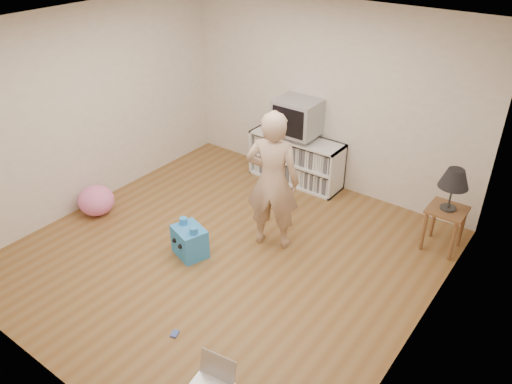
{
  "coord_description": "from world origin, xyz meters",
  "views": [
    {
      "loc": [
        3.11,
        -3.59,
        3.64
      ],
      "look_at": [
        0.15,
        0.4,
        0.72
      ],
      "focal_mm": 35.0,
      "sensor_mm": 36.0,
      "label": 1
    }
  ],
  "objects_px": {
    "media_unit": "(297,159)",
    "plush_pink": "(96,200)",
    "crt_tv": "(298,117)",
    "table_lamp": "(454,179)",
    "laptop": "(214,377)",
    "plush_blue": "(190,241)",
    "side_table": "(445,218)",
    "dvd_deck": "(297,135)",
    "person": "(273,181)"
  },
  "relations": [
    {
      "from": "dvd_deck",
      "to": "plush_pink",
      "type": "height_order",
      "value": "dvd_deck"
    },
    {
      "from": "table_lamp",
      "to": "plush_blue",
      "type": "height_order",
      "value": "table_lamp"
    },
    {
      "from": "person",
      "to": "plush_blue",
      "type": "bearing_deg",
      "value": 29.85
    },
    {
      "from": "side_table",
      "to": "plush_pink",
      "type": "distance_m",
      "value": 4.41
    },
    {
      "from": "plush_blue",
      "to": "person",
      "type": "bearing_deg",
      "value": 68.76
    },
    {
      "from": "media_unit",
      "to": "plush_pink",
      "type": "distance_m",
      "value": 2.87
    },
    {
      "from": "dvd_deck",
      "to": "table_lamp",
      "type": "xyz_separation_m",
      "value": [
        2.31,
        -0.37,
        0.21
      ]
    },
    {
      "from": "side_table",
      "to": "laptop",
      "type": "bearing_deg",
      "value": -106.3
    },
    {
      "from": "laptop",
      "to": "plush_pink",
      "type": "distance_m",
      "value": 3.24
    },
    {
      "from": "crt_tv",
      "to": "person",
      "type": "height_order",
      "value": "person"
    },
    {
      "from": "table_lamp",
      "to": "plush_pink",
      "type": "xyz_separation_m",
      "value": [
        -3.94,
        -1.97,
        -0.74
      ]
    },
    {
      "from": "side_table",
      "to": "laptop",
      "type": "relative_size",
      "value": 1.41
    },
    {
      "from": "laptop",
      "to": "plush_pink",
      "type": "xyz_separation_m",
      "value": [
        -3.03,
        1.14,
        0.13
      ]
    },
    {
      "from": "crt_tv",
      "to": "table_lamp",
      "type": "height_order",
      "value": "crt_tv"
    },
    {
      "from": "dvd_deck",
      "to": "side_table",
      "type": "bearing_deg",
      "value": -9.12
    },
    {
      "from": "media_unit",
      "to": "dvd_deck",
      "type": "xyz_separation_m",
      "value": [
        -0.0,
        -0.02,
        0.39
      ]
    },
    {
      "from": "crt_tv",
      "to": "plush_blue",
      "type": "xyz_separation_m",
      "value": [
        -0.02,
        -2.26,
        -0.83
      ]
    },
    {
      "from": "plush_blue",
      "to": "crt_tv",
      "type": "bearing_deg",
      "value": 107.59
    },
    {
      "from": "side_table",
      "to": "plush_blue",
      "type": "relative_size",
      "value": 1.19
    },
    {
      "from": "table_lamp",
      "to": "side_table",
      "type": "bearing_deg",
      "value": 0.0
    },
    {
      "from": "crt_tv",
      "to": "person",
      "type": "bearing_deg",
      "value": -67.69
    },
    {
      "from": "media_unit",
      "to": "laptop",
      "type": "height_order",
      "value": "media_unit"
    },
    {
      "from": "dvd_deck",
      "to": "laptop",
      "type": "bearing_deg",
      "value": -68.14
    },
    {
      "from": "crt_tv",
      "to": "table_lamp",
      "type": "bearing_deg",
      "value": -9.04
    },
    {
      "from": "table_lamp",
      "to": "laptop",
      "type": "relative_size",
      "value": 1.32
    },
    {
      "from": "side_table",
      "to": "laptop",
      "type": "height_order",
      "value": "side_table"
    },
    {
      "from": "side_table",
      "to": "plush_pink",
      "type": "relative_size",
      "value": 1.18
    },
    {
      "from": "side_table",
      "to": "table_lamp",
      "type": "bearing_deg",
      "value": 0.0
    },
    {
      "from": "table_lamp",
      "to": "dvd_deck",
      "type": "bearing_deg",
      "value": 170.88
    },
    {
      "from": "person",
      "to": "plush_pink",
      "type": "height_order",
      "value": "person"
    },
    {
      "from": "person",
      "to": "plush_blue",
      "type": "relative_size",
      "value": 3.71
    },
    {
      "from": "person",
      "to": "laptop",
      "type": "height_order",
      "value": "person"
    },
    {
      "from": "laptop",
      "to": "table_lamp",
      "type": "bearing_deg",
      "value": 65.47
    },
    {
      "from": "side_table",
      "to": "person",
      "type": "bearing_deg",
      "value": -146.43
    },
    {
      "from": "plush_blue",
      "to": "dvd_deck",
      "type": "bearing_deg",
      "value": 107.59
    },
    {
      "from": "media_unit",
      "to": "plush_pink",
      "type": "xyz_separation_m",
      "value": [
        -1.63,
        -2.36,
        -0.15
      ]
    },
    {
      "from": "side_table",
      "to": "plush_blue",
      "type": "height_order",
      "value": "side_table"
    },
    {
      "from": "plush_pink",
      "to": "plush_blue",
      "type": "bearing_deg",
      "value": 2.71
    },
    {
      "from": "person",
      "to": "dvd_deck",
      "type": "bearing_deg",
      "value": -88.53
    },
    {
      "from": "media_unit",
      "to": "crt_tv",
      "type": "bearing_deg",
      "value": -90.0
    },
    {
      "from": "media_unit",
      "to": "table_lamp",
      "type": "relative_size",
      "value": 2.72
    },
    {
      "from": "table_lamp",
      "to": "laptop",
      "type": "bearing_deg",
      "value": -106.3
    },
    {
      "from": "crt_tv",
      "to": "plush_blue",
      "type": "distance_m",
      "value": 2.41
    },
    {
      "from": "crt_tv",
      "to": "plush_pink",
      "type": "relative_size",
      "value": 1.28
    },
    {
      "from": "dvd_deck",
      "to": "table_lamp",
      "type": "height_order",
      "value": "table_lamp"
    },
    {
      "from": "media_unit",
      "to": "plush_blue",
      "type": "height_order",
      "value": "media_unit"
    },
    {
      "from": "crt_tv",
      "to": "side_table",
      "type": "bearing_deg",
      "value": -9.04
    },
    {
      "from": "media_unit",
      "to": "plush_pink",
      "type": "height_order",
      "value": "media_unit"
    },
    {
      "from": "laptop",
      "to": "plush_blue",
      "type": "height_order",
      "value": "plush_blue"
    },
    {
      "from": "media_unit",
      "to": "dvd_deck",
      "type": "relative_size",
      "value": 3.11
    }
  ]
}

